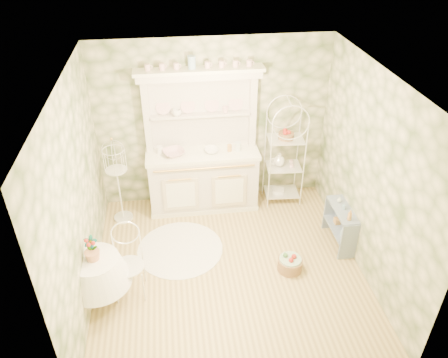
{
  "coord_description": "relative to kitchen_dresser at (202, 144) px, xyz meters",
  "views": [
    {
      "loc": [
        -0.65,
        -4.36,
        4.32
      ],
      "look_at": [
        0.0,
        0.5,
        1.15
      ],
      "focal_mm": 35.0,
      "sensor_mm": 36.0,
      "label": 1
    }
  ],
  "objects": [
    {
      "name": "bakers_rack",
      "position": [
        1.31,
        -0.01,
        -0.31
      ],
      "size": [
        0.55,
        0.41,
        1.67
      ],
      "primitive_type": "cube",
      "rotation": [
        0.0,
        0.0,
        -0.08
      ],
      "color": "white",
      "rests_on": "floor"
    },
    {
      "name": "ceiling",
      "position": [
        0.2,
        -1.52,
        1.56
      ],
      "size": [
        3.6,
        3.6,
        0.0
      ],
      "primitive_type": "plane",
      "color": "white",
      "rests_on": "floor"
    },
    {
      "name": "cafe_chair",
      "position": [
        -1.11,
        -1.78,
        -0.71
      ],
      "size": [
        0.42,
        0.42,
        0.86
      ],
      "primitive_type": "cube",
      "rotation": [
        0.0,
        0.0,
        0.08
      ],
      "color": "white",
      "rests_on": "floor"
    },
    {
      "name": "bottle_blue",
      "position": [
        1.88,
        -1.2,
        -0.49
      ],
      "size": [
        0.05,
        0.05,
        0.1
      ],
      "primitive_type": "imported",
      "rotation": [
        0.0,
        0.0,
        -0.3
      ],
      "color": "#8BB2CE",
      "rests_on": "side_shelf"
    },
    {
      "name": "bottle_glass",
      "position": [
        1.88,
        -1.03,
        -0.5
      ],
      "size": [
        0.07,
        0.07,
        0.08
      ],
      "primitive_type": "imported",
      "rotation": [
        0.0,
        0.0,
        0.17
      ],
      "color": "silver",
      "rests_on": "side_shelf"
    },
    {
      "name": "potted_geranium",
      "position": [
        -1.48,
        -1.85,
        -0.3
      ],
      "size": [
        0.18,
        0.13,
        0.31
      ],
      "primitive_type": "imported",
      "rotation": [
        0.0,
        0.0,
        -0.13
      ],
      "color": "#3F7238",
      "rests_on": "round_table"
    },
    {
      "name": "round_table",
      "position": [
        -1.48,
        -1.88,
        -0.77
      ],
      "size": [
        0.89,
        0.89,
        0.75
      ],
      "primitive_type": "cylinder",
      "rotation": [
        0.0,
        0.0,
        -0.38
      ],
      "color": "white",
      "rests_on": "floor"
    },
    {
      "name": "wall_right",
      "position": [
        2.0,
        -1.52,
        0.21
      ],
      "size": [
        3.6,
        3.6,
        0.0
      ],
      "primitive_type": "plane",
      "color": "beige",
      "rests_on": "floor"
    },
    {
      "name": "wall_left",
      "position": [
        -1.6,
        -1.52,
        0.21
      ],
      "size": [
        3.6,
        3.6,
        0.0
      ],
      "primitive_type": "plane",
      "color": "beige",
      "rests_on": "floor"
    },
    {
      "name": "side_shelf",
      "position": [
        1.88,
        -1.2,
        -0.85
      ],
      "size": [
        0.29,
        0.7,
        0.59
      ],
      "primitive_type": "cube",
      "rotation": [
        0.0,
        0.0,
        -0.05
      ],
      "color": "gray",
      "rests_on": "floor"
    },
    {
      "name": "lace_rug",
      "position": [
        -0.45,
        -1.04,
        -1.14
      ],
      "size": [
        1.29,
        1.29,
        0.01
      ],
      "primitive_type": "cylinder",
      "rotation": [
        0.0,
        0.0,
        0.04
      ],
      "color": "white",
      "rests_on": "floor"
    },
    {
      "name": "cup_right",
      "position": [
        0.38,
        0.16,
        0.47
      ],
      "size": [
        0.1,
        0.1,
        0.09
      ],
      "primitive_type": "imported",
      "rotation": [
        0.0,
        0.0,
        0.04
      ],
      "color": "white",
      "rests_on": "kitchen_dresser"
    },
    {
      "name": "bowl_floral",
      "position": [
        -0.44,
        -0.03,
        -0.13
      ],
      "size": [
        0.41,
        0.41,
        0.08
      ],
      "primitive_type": "imported",
      "rotation": [
        0.0,
        0.0,
        0.31
      ],
      "color": "white",
      "rests_on": "kitchen_dresser"
    },
    {
      "name": "bottle_amber",
      "position": [
        1.87,
        -1.45,
        -0.46
      ],
      "size": [
        0.06,
        0.06,
        0.16
      ],
      "primitive_type": "imported",
      "rotation": [
        0.0,
        0.0,
        -0.02
      ],
      "color": "#B8833E",
      "rests_on": "side_shelf"
    },
    {
      "name": "birdcage_stand",
      "position": [
        -1.31,
        -0.19,
        -0.42
      ],
      "size": [
        0.38,
        0.38,
        1.45
      ],
      "primitive_type": "cube",
      "rotation": [
        0.0,
        0.0,
        0.12
      ],
      "color": "white",
      "rests_on": "floor"
    },
    {
      "name": "bowl_white",
      "position": [
        0.14,
        -0.02,
        -0.13
      ],
      "size": [
        0.29,
        0.29,
        0.07
      ],
      "primitive_type": "imported",
      "rotation": [
        0.0,
        0.0,
        -0.32
      ],
      "color": "white",
      "rests_on": "kitchen_dresser"
    },
    {
      "name": "cup_left",
      "position": [
        -0.36,
        0.14,
        0.47
      ],
      "size": [
        0.16,
        0.16,
        0.1
      ],
      "primitive_type": "imported",
      "rotation": [
        0.0,
        0.0,
        -0.27
      ],
      "color": "white",
      "rests_on": "kitchen_dresser"
    },
    {
      "name": "kitchen_dresser",
      "position": [
        0.0,
        0.0,
        0.0
      ],
      "size": [
        1.87,
        0.61,
        2.29
      ],
      "primitive_type": "cube",
      "color": "silver",
      "rests_on": "floor"
    },
    {
      "name": "floor_basket",
      "position": [
        1.03,
        -1.66,
        -1.03
      ],
      "size": [
        0.42,
        0.42,
        0.24
      ],
      "primitive_type": "cylinder",
      "rotation": [
        0.0,
        0.0,
        -0.15
      ],
      "color": "#946F4A",
      "rests_on": "floor"
    },
    {
      "name": "wall_back",
      "position": [
        0.2,
        0.28,
        0.21
      ],
      "size": [
        3.6,
        3.6,
        0.0
      ],
      "primitive_type": "plane",
      "color": "beige",
      "rests_on": "floor"
    },
    {
      "name": "floor",
      "position": [
        0.2,
        -1.52,
        -1.15
      ],
      "size": [
        3.6,
        3.6,
        0.0
      ],
      "primitive_type": "plane",
      "color": "tan",
      "rests_on": "ground"
    },
    {
      "name": "wall_front",
      "position": [
        0.2,
        -3.32,
        0.21
      ],
      "size": [
        3.6,
        3.6,
        0.0
      ],
      "primitive_type": "plane",
      "color": "beige",
      "rests_on": "floor"
    }
  ]
}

